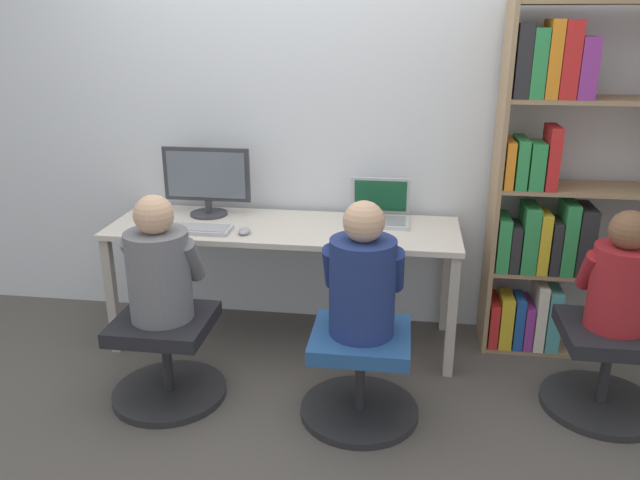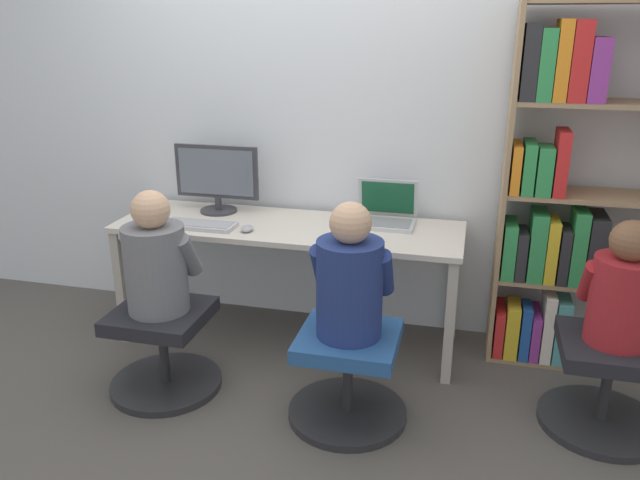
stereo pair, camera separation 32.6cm
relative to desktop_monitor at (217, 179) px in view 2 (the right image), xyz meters
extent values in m
plane|color=#4C4742|center=(0.47, -0.44, -0.91)|extent=(14.00, 14.00, 0.00)
cube|color=silver|center=(0.47, 0.23, 0.39)|extent=(10.00, 0.05, 2.60)
cube|color=beige|center=(0.47, -0.14, -0.22)|extent=(1.93, 0.61, 0.03)
cube|color=#ADA497|center=(-0.45, -0.40, -0.57)|extent=(0.05, 0.05, 0.68)
cube|color=#ADA497|center=(1.40, -0.40, -0.57)|extent=(0.05, 0.05, 0.68)
cube|color=#ADA497|center=(-0.45, 0.13, -0.57)|extent=(0.05, 0.05, 0.68)
cube|color=#ADA497|center=(1.40, 0.13, -0.57)|extent=(0.05, 0.05, 0.68)
cylinder|color=#333338|center=(0.00, 0.00, -0.19)|extent=(0.22, 0.22, 0.01)
cylinder|color=#333338|center=(0.00, 0.00, -0.15)|extent=(0.04, 0.04, 0.07)
cube|color=#333338|center=(0.00, 0.00, 0.04)|extent=(0.51, 0.02, 0.31)
cube|color=slate|center=(0.00, -0.01, 0.04)|extent=(0.46, 0.01, 0.27)
cube|color=#B7B7BC|center=(1.00, -0.03, -0.19)|extent=(0.34, 0.22, 0.02)
cube|color=gray|center=(1.00, -0.03, -0.18)|extent=(0.30, 0.17, 0.00)
cube|color=#B7B7BC|center=(1.00, 0.10, -0.07)|extent=(0.34, 0.06, 0.22)
cube|color=#144C2D|center=(1.00, 0.10, -0.07)|extent=(0.30, 0.04, 0.19)
cube|color=#B2B2B7|center=(0.01, -0.30, -0.19)|extent=(0.41, 0.16, 0.02)
cube|color=#97979C|center=(0.01, -0.30, -0.18)|extent=(0.37, 0.13, 0.00)
ellipsoid|color=#99999E|center=(0.29, -0.31, -0.19)|extent=(0.06, 0.09, 0.03)
cylinder|color=#262628|center=(0.01, -0.80, -0.89)|extent=(0.56, 0.56, 0.04)
cylinder|color=#262628|center=(0.01, -0.80, -0.71)|extent=(0.05, 0.05, 0.33)
cube|color=black|center=(0.01, -0.80, -0.51)|extent=(0.45, 0.44, 0.07)
cylinder|color=#262628|center=(0.96, -0.82, -0.89)|extent=(0.56, 0.56, 0.04)
cylinder|color=#262628|center=(0.96, -0.82, -0.71)|extent=(0.05, 0.05, 0.33)
cube|color=#234C84|center=(0.96, -0.82, -0.51)|extent=(0.45, 0.44, 0.07)
cylinder|color=slate|center=(0.01, -0.80, -0.26)|extent=(0.30, 0.30, 0.43)
sphere|color=tan|center=(0.01, -0.80, 0.04)|extent=(0.18, 0.18, 0.18)
cylinder|color=slate|center=(-0.13, -0.74, -0.19)|extent=(0.08, 0.19, 0.25)
cylinder|color=slate|center=(0.15, -0.74, -0.19)|extent=(0.08, 0.19, 0.25)
cylinder|color=navy|center=(0.96, -0.82, -0.25)|extent=(0.30, 0.30, 0.45)
sphere|color=tan|center=(0.96, -0.82, 0.06)|extent=(0.18, 0.18, 0.18)
cylinder|color=navy|center=(0.82, -0.76, -0.18)|extent=(0.08, 0.20, 0.25)
cylinder|color=navy|center=(1.11, -0.76, -0.18)|extent=(0.08, 0.20, 0.25)
cube|color=#997A56|center=(1.62, 0.01, 0.03)|extent=(0.02, 0.32, 1.88)
cube|color=#997A56|center=(2.07, 0.01, -0.90)|extent=(0.89, 0.30, 0.02)
cube|color=#997A56|center=(2.07, 0.01, -0.43)|extent=(0.89, 0.30, 0.02)
cube|color=#997A56|center=(2.07, 0.01, 0.03)|extent=(0.89, 0.30, 0.02)
cube|color=#997A56|center=(2.07, 0.01, 0.50)|extent=(0.89, 0.30, 0.02)
cube|color=#997A56|center=(2.07, 0.01, 0.96)|extent=(0.89, 0.30, 0.02)
cube|color=red|center=(1.66, -0.02, -0.75)|extent=(0.05, 0.26, 0.26)
cube|color=gold|center=(1.73, -0.05, -0.73)|extent=(0.07, 0.20, 0.30)
cube|color=#1E4C9E|center=(1.80, -0.06, -0.73)|extent=(0.05, 0.18, 0.30)
cube|color=#8C338C|center=(1.85, -0.02, -0.76)|extent=(0.05, 0.26, 0.26)
cube|color=silver|center=(1.91, -0.03, -0.69)|extent=(0.06, 0.23, 0.38)
cube|color=teal|center=(1.98, -0.05, -0.71)|extent=(0.07, 0.20, 0.35)
cube|color=#2D8C47|center=(1.67, -0.03, -0.27)|extent=(0.07, 0.24, 0.30)
cube|color=#262628|center=(1.73, -0.05, -0.29)|extent=(0.05, 0.21, 0.26)
cube|color=#2D8C47|center=(1.81, -0.03, -0.24)|extent=(0.08, 0.24, 0.36)
cube|color=gold|center=(1.88, -0.05, -0.25)|extent=(0.06, 0.20, 0.33)
cube|color=#262628|center=(1.94, -0.05, -0.27)|extent=(0.05, 0.19, 0.29)
cube|color=#2D8C47|center=(2.01, -0.03, -0.23)|extent=(0.07, 0.23, 0.39)
cube|color=#262628|center=(2.09, -0.02, -0.24)|extent=(0.09, 0.26, 0.36)
cube|color=orange|center=(1.66, -0.02, 0.17)|extent=(0.05, 0.26, 0.24)
cube|color=#2D8C47|center=(1.72, -0.02, 0.17)|extent=(0.06, 0.26, 0.26)
cube|color=#2D8C47|center=(1.80, -0.06, 0.17)|extent=(0.07, 0.18, 0.24)
cube|color=red|center=(1.87, -0.04, 0.21)|extent=(0.06, 0.21, 0.32)
cube|color=#262628|center=(1.68, -0.02, 0.69)|extent=(0.07, 0.26, 0.36)
cube|color=#2D8C47|center=(1.75, -0.05, 0.67)|extent=(0.07, 0.19, 0.33)
cube|color=orange|center=(1.82, -0.03, 0.70)|extent=(0.06, 0.23, 0.38)
cube|color=red|center=(1.89, -0.04, 0.69)|extent=(0.08, 0.22, 0.37)
cube|color=#8C338C|center=(1.98, -0.02, 0.66)|extent=(0.08, 0.25, 0.30)
cylinder|color=#262628|center=(2.12, -0.60, -0.89)|extent=(0.56, 0.56, 0.04)
cylinder|color=#262628|center=(2.12, -0.60, -0.71)|extent=(0.05, 0.05, 0.33)
cube|color=black|center=(2.12, -0.60, -0.51)|extent=(0.45, 0.44, 0.07)
cylinder|color=maroon|center=(2.12, -0.60, -0.27)|extent=(0.27, 0.27, 0.39)
sphere|color=brown|center=(2.12, -0.60, 0.00)|extent=(0.18, 0.18, 0.18)
cylinder|color=maroon|center=(1.99, -0.55, -0.22)|extent=(0.08, 0.18, 0.22)
camera|label=1|loc=(1.14, -3.37, 0.87)|focal=35.00mm
camera|label=2|loc=(1.46, -3.30, 0.87)|focal=35.00mm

